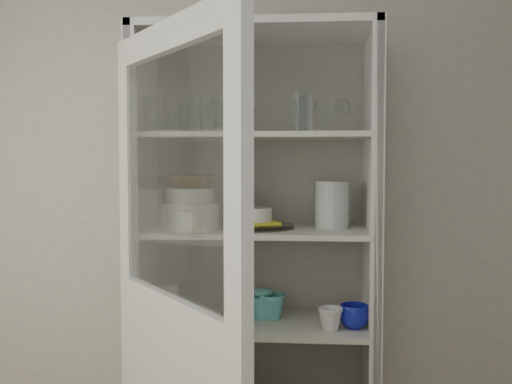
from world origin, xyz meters
The scene contains 33 objects.
wall_back centered at (0.00, 1.50, 1.30)m, with size 3.60×0.02×2.60m, color #A3A3A3.
pantry_cabinet centered at (0.20, 1.34, 0.94)m, with size 1.00×0.45×2.10m.
cupboard_door centered at (-0.03, 0.69, 0.87)m, with size 0.58×0.74×2.00m.
tumbler_0 centered at (-0.21, 1.13, 1.73)m, with size 0.07×0.07×0.14m, color silver.
tumbler_1 centered at (0.02, 1.14, 1.74)m, with size 0.08×0.08×0.15m, color silver.
tumbler_2 centered at (-0.04, 1.13, 1.73)m, with size 0.07×0.07×0.15m, color silver.
tumbler_3 centered at (0.08, 1.15, 1.73)m, with size 0.07×0.07×0.14m, color silver.
tumbler_4 centered at (0.40, 1.12, 1.74)m, with size 0.08×0.08×0.16m, color silver.
tumbler_5 centered at (0.39, 1.14, 1.74)m, with size 0.08×0.08×0.15m, color silver.
tumbler_6 centered at (0.48, 1.15, 1.73)m, with size 0.07×0.07×0.13m, color silver.
tumbler_7 centered at (-0.13, 1.25, 1.73)m, with size 0.07×0.07×0.14m, color silver.
tumbler_8 centered at (0.07, 1.27, 1.73)m, with size 0.07×0.07×0.14m, color silver.
tumbler_9 centered at (0.15, 1.29, 1.73)m, with size 0.06×0.06×0.13m, color silver.
tumbler_10 centered at (0.05, 1.25, 1.73)m, with size 0.07×0.07×0.15m, color silver.
tumbler_11 centered at (0.40, 1.24, 1.74)m, with size 0.08×0.08×0.15m, color silver.
goblet_0 centered at (-0.05, 1.40, 1.74)m, with size 0.07×0.07×0.15m, color silver, non-canonical shape.
goblet_1 centered at (0.16, 1.35, 1.74)m, with size 0.07×0.07×0.15m, color silver, non-canonical shape.
goblet_2 centered at (0.42, 1.38, 1.75)m, with size 0.08×0.08×0.18m, color silver, non-canonical shape.
goblet_3 centered at (0.57, 1.37, 1.75)m, with size 0.08×0.08×0.17m, color silver, non-canonical shape.
plate_stack_front centered at (-0.07, 1.21, 1.32)m, with size 0.24×0.24×0.11m, color silver.
plate_stack_back centered at (-0.09, 1.39, 1.29)m, with size 0.19×0.19×0.06m, color silver.
cream_bowl centered at (-0.07, 1.21, 1.40)m, with size 0.20×0.20×0.06m, color beige.
terracotta_bowl centered at (-0.07, 1.21, 1.46)m, with size 0.22×0.22×0.05m, color #4B2E15.
glass_platter centered at (0.20, 1.27, 1.27)m, with size 0.32×0.32×0.02m, color silver.
yellow_trivet centered at (0.20, 1.27, 1.28)m, with size 0.17×0.17×0.01m, color yellow.
white_ramekin centered at (0.20, 1.27, 1.32)m, with size 0.13×0.13×0.06m, color silver.
grey_bowl_stack centered at (0.52, 1.30, 1.36)m, with size 0.14×0.14×0.20m, color #ABB7B5.
mug_blue centered at (0.61, 1.20, 0.91)m, with size 0.12×0.12×0.10m, color #0E24A1.
mug_teal centered at (0.27, 1.31, 0.91)m, with size 0.12×0.12×0.11m, color teal.
mug_white centered at (0.51, 1.16, 0.91)m, with size 0.10×0.10×0.09m, color silver.
teal_jar centered at (0.23, 1.32, 0.92)m, with size 0.09×0.09×0.11m.
measuring_cups centered at (0.10, 1.22, 0.88)m, with size 0.10×0.10×0.04m, color #B3B3B5.
white_canister centered at (-0.21, 1.32, 0.93)m, with size 0.12×0.12×0.14m, color silver.
Camera 1 is at (0.38, -1.13, 1.55)m, focal length 40.00 mm.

